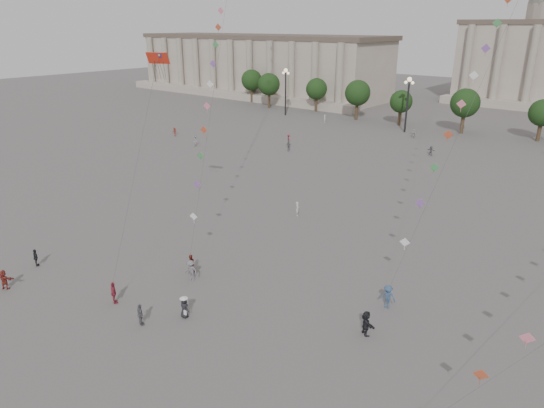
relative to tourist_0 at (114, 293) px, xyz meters
The scene contains 23 objects.
ground 5.57m from the tourist_0, 29.96° to the left, with size 360.00×360.00×0.00m, color #5C5957.
hall_west 119.70m from the tourist_0, 126.01° to the left, with size 84.00×26.22×17.20m.
tree_row 81.01m from the tourist_0, 86.62° to the left, with size 137.12×5.12×8.00m.
lamp_post_far_west 83.38m from the tourist_0, 118.94° to the left, with size 2.00×0.90×10.65m.
lamp_post_mid_west 73.75m from the tourist_0, 98.01° to the left, with size 2.00×0.90×10.65m.
person_crowd_1 51.11m from the tourist_0, 130.96° to the left, with size 0.86×0.67×1.77m, color #AEAEAA.
person_crowd_2 59.43m from the tourist_0, 135.75° to the left, with size 1.05×0.60×1.63m, color maroon.
person_crowd_3 18.99m from the tourist_0, 27.30° to the left, with size 1.69×0.54×1.82m, color black.
person_crowd_4 69.12m from the tourist_0, 95.47° to the left, with size 1.57×0.50×1.69m, color #B8B7B3.
person_crowd_6 6.42m from the tourist_0, 72.88° to the left, with size 1.19×0.68×1.84m, color slate.
person_crowd_10 76.03m from the tourist_0, 111.48° to the left, with size 0.63×0.42×1.74m, color silver.
person_crowd_12 58.60m from the tourist_0, 89.09° to the left, with size 1.46×0.47×1.58m, color slate.
person_crowd_13 23.47m from the tourist_0, 89.97° to the left, with size 0.60×0.39×1.65m, color silver.
person_crowd_16 49.81m from the tourist_0, 112.14° to the left, with size 1.02×0.42×1.73m, color slate.
person_crowd_17 55.03m from the tourist_0, 113.61° to the left, with size 1.07×0.61×1.65m, color maroon.
tourist_0 is the anchor object (origin of this frame).
tourist_1 10.67m from the tourist_0, behind, with size 0.94×0.39×1.60m, color black.
tourist_2 9.74m from the tourist_0, 153.21° to the right, with size 1.54×0.49×1.66m, color maroon.
tourist_3 4.01m from the tourist_0, ahead, with size 0.98×0.41×1.68m, color #58585C.
kite_flyer_0 7.14m from the tourist_0, 84.02° to the left, with size 0.79×0.61×1.62m, color maroon.
kite_flyer_1 20.81m from the tourist_0, 37.78° to the left, with size 1.21×0.70×1.87m, color #304A6C.
hat_person 6.03m from the tourist_0, 21.03° to the left, with size 0.82×0.60×1.69m.
dragon_kite 20.60m from the tourist_0, 122.33° to the left, with size 4.81×6.43×20.81m.
Camera 1 is at (25.09, -19.94, 20.16)m, focal length 32.00 mm.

